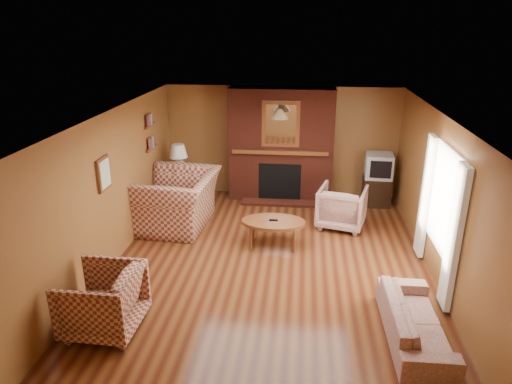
# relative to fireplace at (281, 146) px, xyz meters

# --- Properties ---
(floor) EXTENTS (6.50, 6.50, 0.00)m
(floor) POSITION_rel_fireplace_xyz_m (0.00, -2.98, -1.18)
(floor) COLOR #441C0E
(floor) RESTS_ON ground
(ceiling) EXTENTS (6.50, 6.50, 0.00)m
(ceiling) POSITION_rel_fireplace_xyz_m (0.00, -2.98, 1.22)
(ceiling) COLOR silver
(ceiling) RESTS_ON wall_back
(wall_back) EXTENTS (6.50, 0.00, 6.50)m
(wall_back) POSITION_rel_fireplace_xyz_m (0.00, 0.27, 0.02)
(wall_back) COLOR brown
(wall_back) RESTS_ON floor
(wall_front) EXTENTS (6.50, 0.00, 6.50)m
(wall_front) POSITION_rel_fireplace_xyz_m (0.00, -6.23, 0.02)
(wall_front) COLOR brown
(wall_front) RESTS_ON floor
(wall_left) EXTENTS (0.00, 6.50, 6.50)m
(wall_left) POSITION_rel_fireplace_xyz_m (-2.50, -2.98, 0.02)
(wall_left) COLOR brown
(wall_left) RESTS_ON floor
(wall_right) EXTENTS (0.00, 6.50, 6.50)m
(wall_right) POSITION_rel_fireplace_xyz_m (2.50, -2.98, 0.02)
(wall_right) COLOR brown
(wall_right) RESTS_ON floor
(fireplace) EXTENTS (2.20, 0.82, 2.40)m
(fireplace) POSITION_rel_fireplace_xyz_m (0.00, 0.00, 0.00)
(fireplace) COLOR #581E13
(fireplace) RESTS_ON floor
(window_right) EXTENTS (0.10, 1.85, 2.00)m
(window_right) POSITION_rel_fireplace_xyz_m (2.45, -3.18, -0.06)
(window_right) COLOR beige
(window_right) RESTS_ON wall_right
(bookshelf) EXTENTS (0.09, 0.55, 0.71)m
(bookshelf) POSITION_rel_fireplace_xyz_m (-2.44, -1.08, 0.48)
(bookshelf) COLOR brown
(bookshelf) RESTS_ON wall_left
(botanical_print) EXTENTS (0.05, 0.40, 0.50)m
(botanical_print) POSITION_rel_fireplace_xyz_m (-2.47, -3.28, 0.37)
(botanical_print) COLOR brown
(botanical_print) RESTS_ON wall_left
(pendant_light) EXTENTS (0.36, 0.36, 0.48)m
(pendant_light) POSITION_rel_fireplace_xyz_m (0.00, -0.68, 0.82)
(pendant_light) COLOR black
(pendant_light) RESTS_ON ceiling
(plaid_loveseat) EXTENTS (1.49, 1.67, 1.02)m
(plaid_loveseat) POSITION_rel_fireplace_xyz_m (-1.85, -1.66, -0.67)
(plaid_loveseat) COLOR maroon
(plaid_loveseat) RESTS_ON floor
(plaid_armchair) EXTENTS (0.94, 0.91, 0.83)m
(plaid_armchair) POSITION_rel_fireplace_xyz_m (-1.95, -4.84, -0.77)
(plaid_armchair) COLOR maroon
(plaid_armchair) RESTS_ON floor
(floral_sofa) EXTENTS (0.68, 1.70, 0.49)m
(floral_sofa) POSITION_rel_fireplace_xyz_m (1.90, -4.63, -0.94)
(floral_sofa) COLOR #BDAD92
(floral_sofa) RESTS_ON floor
(floral_armchair) EXTENTS (1.03, 1.05, 0.78)m
(floral_armchair) POSITION_rel_fireplace_xyz_m (1.24, -1.38, -0.79)
(floral_armchair) COLOR #BDAD92
(floral_armchair) RESTS_ON floor
(coffee_table) EXTENTS (1.10, 0.68, 0.49)m
(coffee_table) POSITION_rel_fireplace_xyz_m (0.01, -2.31, -0.77)
(coffee_table) COLOR brown
(coffee_table) RESTS_ON floor
(side_table) EXTENTS (0.50, 0.50, 0.66)m
(side_table) POSITION_rel_fireplace_xyz_m (-2.10, -0.53, -0.85)
(side_table) COLOR brown
(side_table) RESTS_ON floor
(table_lamp) EXTENTS (0.39, 0.39, 0.64)m
(table_lamp) POSITION_rel_fireplace_xyz_m (-2.10, -0.53, -0.17)
(table_lamp) COLOR white
(table_lamp) RESTS_ON side_table
(tv_stand) EXTENTS (0.56, 0.51, 0.61)m
(tv_stand) POSITION_rel_fireplace_xyz_m (2.05, -0.18, -0.88)
(tv_stand) COLOR black
(tv_stand) RESTS_ON floor
(crt_tv) EXTENTS (0.58, 0.58, 0.51)m
(crt_tv) POSITION_rel_fireplace_xyz_m (2.05, -0.19, -0.32)
(crt_tv) COLOR #9FA2A7
(crt_tv) RESTS_ON tv_stand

